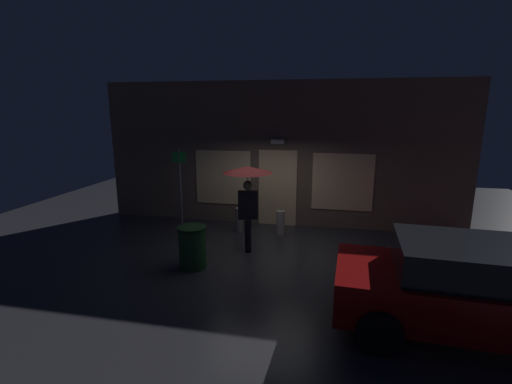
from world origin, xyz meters
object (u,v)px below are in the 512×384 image
at_px(street_sign_post, 180,183).
at_px(trash_bin, 193,247).
at_px(person_with_umbrella, 248,186).
at_px(sidewalk_bollard_2, 239,220).
at_px(parked_car, 474,288).
at_px(sidewalk_bollard, 281,223).

distance_m(street_sign_post, trash_bin, 2.98).
bearing_deg(person_with_umbrella, trash_bin, 38.00).
bearing_deg(sidewalk_bollard_2, parked_car, -39.76).
height_order(parked_car, sidewalk_bollard, parked_car).
xyz_separation_m(sidewalk_bollard_2, trash_bin, (-0.39, -2.44, 0.12)).
relative_size(parked_car, sidewalk_bollard, 6.20).
xyz_separation_m(parked_car, street_sign_post, (-6.30, 3.90, 0.57)).
distance_m(person_with_umbrella, trash_bin, 1.88).
bearing_deg(street_sign_post, sidewalk_bollard, -1.14).
bearing_deg(street_sign_post, trash_bin, -62.32).
relative_size(person_with_umbrella, parked_car, 0.50).
bearing_deg(person_with_umbrella, sidewalk_bollard_2, -79.32).
xyz_separation_m(parked_car, sidewalk_bollard_2, (-4.57, 3.81, -0.39)).
height_order(person_with_umbrella, sidewalk_bollard_2, person_with_umbrella).
distance_m(sidewalk_bollard_2, trash_bin, 2.48).
bearing_deg(sidewalk_bollard, person_with_umbrella, -114.84).
height_order(sidewalk_bollard, sidewalk_bollard_2, sidewalk_bollard_2).
bearing_deg(sidewalk_bollard, street_sign_post, 178.86).
xyz_separation_m(person_with_umbrella, street_sign_post, (-2.28, 1.36, -0.29)).
bearing_deg(sidewalk_bollard_2, trash_bin, -99.16).
distance_m(parked_car, street_sign_post, 7.43).
relative_size(parked_car, trash_bin, 4.46).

